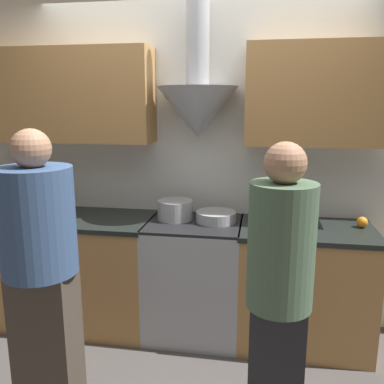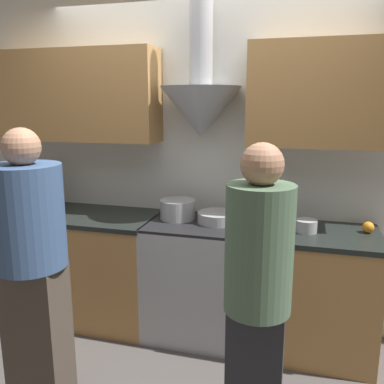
% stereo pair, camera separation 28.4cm
% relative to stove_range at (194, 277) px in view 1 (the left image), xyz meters
% --- Properties ---
extents(ground_plane, '(12.00, 12.00, 0.00)m').
position_rel_stove_range_xyz_m(ground_plane, '(0.00, -0.34, -0.45)').
color(ground_plane, '#4C4744').
extents(wall_back, '(8.40, 0.59, 2.60)m').
position_rel_stove_range_xyz_m(wall_back, '(-0.09, 0.27, 1.02)').
color(wall_back, silver).
rests_on(wall_back, ground_plane).
extents(counter_left, '(1.47, 0.62, 0.89)m').
position_rel_stove_range_xyz_m(counter_left, '(-1.07, -0.00, -0.00)').
color(counter_left, '#B27F47').
rests_on(counter_left, ground_plane).
extents(counter_right, '(0.95, 0.62, 0.89)m').
position_rel_stove_range_xyz_m(counter_right, '(0.81, -0.00, -0.00)').
color(counter_right, '#B27F47').
rests_on(counter_right, ground_plane).
extents(stove_range, '(0.70, 0.60, 0.89)m').
position_rel_stove_range_xyz_m(stove_range, '(0.00, 0.00, 0.00)').
color(stove_range, '#A8AAAF').
rests_on(stove_range, ground_plane).
extents(wine_bottle_2, '(0.07, 0.07, 0.35)m').
position_rel_stove_range_xyz_m(wine_bottle_2, '(-1.53, 0.02, 0.58)').
color(wine_bottle_2, black).
rests_on(wine_bottle_2, counter_left).
extents(wine_bottle_3, '(0.07, 0.07, 0.33)m').
position_rel_stove_range_xyz_m(wine_bottle_3, '(-1.45, 0.05, 0.57)').
color(wine_bottle_3, black).
rests_on(wine_bottle_3, counter_left).
extents(wine_bottle_4, '(0.08, 0.08, 0.32)m').
position_rel_stove_range_xyz_m(wine_bottle_4, '(-1.35, 0.05, 0.57)').
color(wine_bottle_4, black).
rests_on(wine_bottle_4, counter_left).
extents(wine_bottle_5, '(0.07, 0.07, 0.33)m').
position_rel_stove_range_xyz_m(wine_bottle_5, '(-1.26, 0.04, 0.57)').
color(wine_bottle_5, black).
rests_on(wine_bottle_5, counter_left).
extents(stock_pot, '(0.27, 0.27, 0.15)m').
position_rel_stove_range_xyz_m(stock_pot, '(-0.16, 0.06, 0.51)').
color(stock_pot, '#A8AAAF').
rests_on(stock_pot, stove_range).
extents(mixing_bowl, '(0.30, 0.30, 0.08)m').
position_rel_stove_range_xyz_m(mixing_bowl, '(0.16, 0.04, 0.48)').
color(mixing_bowl, '#A8AAAF').
rests_on(mixing_bowl, stove_range).
extents(orange_fruit, '(0.08, 0.08, 0.08)m').
position_rel_stove_range_xyz_m(orange_fruit, '(1.19, 0.07, 0.48)').
color(orange_fruit, orange).
rests_on(orange_fruit, counter_right).
extents(saucepan, '(0.15, 0.15, 0.08)m').
position_rel_stove_range_xyz_m(saucepan, '(0.78, -0.02, 0.48)').
color(saucepan, '#A8AAAF').
rests_on(saucepan, counter_right).
extents(person_foreground_left, '(0.38, 0.38, 1.63)m').
position_rel_stove_range_xyz_m(person_foreground_left, '(-0.62, -1.05, 0.44)').
color(person_foreground_left, '#473D33').
rests_on(person_foreground_left, ground_plane).
extents(person_foreground_right, '(0.31, 0.31, 1.58)m').
position_rel_stove_range_xyz_m(person_foreground_right, '(0.57, -1.05, 0.43)').
color(person_foreground_right, '#28282D').
rests_on(person_foreground_right, ground_plane).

